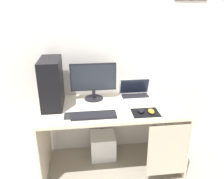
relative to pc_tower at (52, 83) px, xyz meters
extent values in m
plane|color=#9E9384|center=(0.59, -0.08, -0.98)|extent=(8.00, 8.00, 0.00)
cube|color=silver|center=(0.59, 0.30, 0.32)|extent=(4.00, 0.04, 2.60)
cube|color=beige|center=(0.59, -0.08, -0.26)|extent=(1.44, 0.69, 0.03)
cube|color=beige|center=(-0.12, -0.08, -0.63)|extent=(0.02, 0.69, 0.70)
cube|color=beige|center=(1.30, -0.08, -0.63)|extent=(0.02, 0.69, 0.70)
cube|color=beige|center=(1.09, -0.42, -0.59)|extent=(0.40, 0.01, 0.56)
cube|color=black|center=(0.00, 0.00, 0.00)|extent=(0.20, 0.40, 0.49)
cylinder|color=black|center=(0.42, 0.12, -0.24)|extent=(0.20, 0.20, 0.01)
cylinder|color=black|center=(0.42, 0.12, -0.19)|extent=(0.04, 0.04, 0.09)
cube|color=black|center=(0.42, 0.11, 0.01)|extent=(0.48, 0.02, 0.30)
cube|color=#232833|center=(0.42, 0.10, 0.01)|extent=(0.45, 0.00, 0.27)
cube|color=silver|center=(0.87, 0.10, -0.24)|extent=(0.34, 0.21, 0.01)
cube|color=black|center=(0.87, 0.12, -0.23)|extent=(0.30, 0.13, 0.00)
cube|color=silver|center=(0.87, 0.17, -0.14)|extent=(0.34, 0.07, 0.19)
cube|color=black|center=(0.87, 0.17, -0.14)|extent=(0.32, 0.06, 0.17)
cylinder|color=white|center=(1.21, 0.16, -0.15)|extent=(0.07, 0.07, 0.19)
cube|color=black|center=(0.39, -0.29, -0.23)|extent=(0.42, 0.14, 0.02)
cube|color=black|center=(0.89, -0.28, -0.24)|extent=(0.26, 0.20, 0.00)
ellipsoid|color=black|center=(0.84, -0.27, -0.22)|extent=(0.06, 0.10, 0.03)
ellipsoid|color=orange|center=(0.94, -0.29, -0.22)|extent=(0.06, 0.10, 0.03)
cube|color=#232326|center=(0.15, -0.26, -0.24)|extent=(0.07, 0.13, 0.01)
cube|color=white|center=(0.50, 0.09, -0.84)|extent=(0.28, 0.28, 0.28)
camera|label=1|loc=(0.33, -2.18, 0.77)|focal=36.79mm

